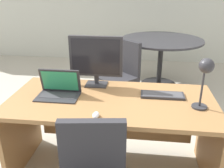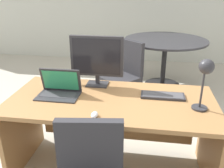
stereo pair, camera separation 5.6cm
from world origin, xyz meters
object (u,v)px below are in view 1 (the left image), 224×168
at_px(desk, 112,118).
at_px(monitor, 96,58).
at_px(desk_lamp, 205,73).
at_px(meeting_table, 161,51).
at_px(laptop, 59,87).
at_px(keyboard, 162,95).
at_px(meeting_chair_near, 120,79).
at_px(mouse, 96,115).

xyz_separation_m(desk, monitor, (-0.18, 0.24, 0.47)).
bearing_deg(desk_lamp, meeting_table, 94.13).
xyz_separation_m(monitor, desk_lamp, (0.88, -0.38, 0.03)).
distance_m(desk, desk_lamp, 0.87).
xyz_separation_m(desk, laptop, (-0.46, -0.02, 0.28)).
xyz_separation_m(keyboard, meeting_table, (0.11, 2.00, -0.13)).
distance_m(monitor, desk_lamp, 0.96).
bearing_deg(laptop, meeting_table, 64.38).
xyz_separation_m(monitor, meeting_chair_near, (0.12, 1.17, -0.65)).
xyz_separation_m(keyboard, meeting_chair_near, (-0.48, 1.34, -0.40)).
xyz_separation_m(monitor, keyboard, (0.60, -0.18, -0.25)).
relative_size(desk, keyboard, 4.71).
height_order(monitor, desk_lamp, monitor).
bearing_deg(monitor, meeting_table, 68.50).
relative_size(mouse, meeting_table, 0.07).
distance_m(monitor, meeting_table, 2.00).
distance_m(desk_lamp, meeting_table, 2.25).
bearing_deg(desk_lamp, laptop, 173.95).
distance_m(laptop, meeting_table, 2.31).
bearing_deg(desk_lamp, keyboard, 143.73).
height_order(keyboard, mouse, mouse).
bearing_deg(meeting_table, mouse, -104.19).
height_order(desk_lamp, meeting_chair_near, desk_lamp).
xyz_separation_m(monitor, meeting_table, (0.72, 1.82, -0.39)).
bearing_deg(desk_lamp, desk, 168.70).
distance_m(monitor, mouse, 0.66).
xyz_separation_m(desk, meeting_chair_near, (-0.05, 1.41, -0.18)).
height_order(desk, keyboard, keyboard).
xyz_separation_m(laptop, desk_lamp, (1.16, -0.12, 0.23)).
relative_size(desk, meeting_chair_near, 1.96).
bearing_deg(meeting_chair_near, desk_lamp, -64.02).
bearing_deg(monitor, desk, -53.11).
bearing_deg(meeting_chair_near, keyboard, -70.35).
distance_m(laptop, desk_lamp, 1.18).
bearing_deg(desk, meeting_chair_near, 92.19).
height_order(keyboard, meeting_chair_near, meeting_chair_near).
height_order(desk, meeting_chair_near, meeting_chair_near).
bearing_deg(meeting_table, monitor, -111.50).
bearing_deg(meeting_chair_near, mouse, -90.65).
distance_m(laptop, meeting_chair_near, 1.55).
relative_size(desk, desk_lamp, 4.25).
height_order(meeting_table, meeting_chair_near, meeting_chair_near).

